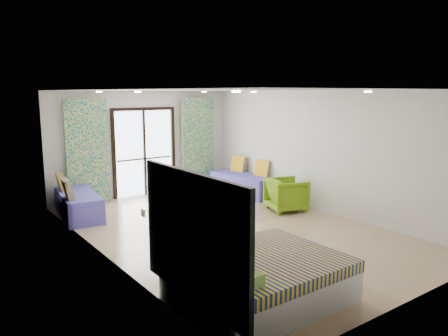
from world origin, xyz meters
TOP-DOWN VIEW (x-y plane):
  - floor at (0.00, 0.00)m, footprint 5.00×7.50m
  - ceiling at (0.00, 0.00)m, footprint 5.00×7.50m
  - wall_back at (0.00, 3.75)m, footprint 5.00×0.01m
  - wall_front at (0.00, -3.75)m, footprint 5.00×0.01m
  - wall_left at (-2.50, 0.00)m, footprint 0.01×7.50m
  - wall_right at (2.50, 0.00)m, footprint 0.01×7.50m
  - balcony_door at (0.00, 3.72)m, footprint 1.76×0.08m
  - balcony_rail at (0.00, 3.73)m, footprint 1.52×0.03m
  - curtain_left at (-1.55, 3.57)m, footprint 1.00×0.10m
  - curtain_right at (1.55, 3.57)m, footprint 1.00×0.10m
  - downlight_a at (-1.40, -2.00)m, footprint 0.12×0.12m
  - downlight_b at (1.40, -2.00)m, footprint 0.12×0.12m
  - downlight_c at (-1.40, 1.00)m, footprint 0.12×0.12m
  - downlight_d at (1.40, 1.00)m, footprint 0.12×0.12m
  - downlight_e at (-1.40, 3.00)m, footprint 0.12×0.12m
  - downlight_f at (1.40, 3.00)m, footprint 0.12×0.12m
  - headboard at (-2.46, -2.58)m, footprint 0.06×2.10m
  - switch_plate at (-2.47, -1.33)m, footprint 0.02×0.10m
  - bed at (-1.48, -2.58)m, footprint 2.06×1.68m
  - daybed_left at (-2.12, 2.69)m, footprint 0.96×1.95m
  - daybed_right at (2.12, 2.23)m, footprint 0.93×1.97m
  - coffee_table at (0.25, 2.02)m, footprint 0.72×0.72m
  - vase at (0.22, 2.00)m, footprint 0.23×0.24m
  - armchair at (1.88, 0.37)m, footprint 0.95×0.98m

SIDE VIEW (x-z plane):
  - floor at x=0.00m, z-range -0.01..0.01m
  - daybed_left at x=-2.12m, z-range -0.17..0.75m
  - daybed_right at x=2.12m, z-range -0.18..0.76m
  - bed at x=-1.48m, z-range -0.06..0.65m
  - coffee_table at x=0.25m, z-range 0.01..0.75m
  - armchair at x=1.88m, z-range 0.00..0.81m
  - vase at x=0.22m, z-range 0.43..0.64m
  - balcony_rail at x=0.00m, z-range 0.93..0.97m
  - headboard at x=-2.46m, z-range 0.30..1.80m
  - switch_plate at x=-2.47m, z-range 1.00..1.10m
  - curtain_left at x=-1.55m, z-range 0.00..2.50m
  - curtain_right at x=1.55m, z-range 0.00..2.50m
  - balcony_door at x=0.00m, z-range 0.12..2.40m
  - wall_back at x=0.00m, z-range 0.00..2.70m
  - wall_front at x=0.00m, z-range 0.00..2.70m
  - wall_left at x=-2.50m, z-range 0.00..2.70m
  - wall_right at x=2.50m, z-range 0.00..2.70m
  - downlight_a at x=-1.40m, z-range 2.66..2.68m
  - downlight_b at x=1.40m, z-range 2.66..2.68m
  - downlight_c at x=-1.40m, z-range 2.66..2.68m
  - downlight_d at x=1.40m, z-range 2.66..2.68m
  - downlight_e at x=-1.40m, z-range 2.66..2.68m
  - downlight_f at x=1.40m, z-range 2.66..2.68m
  - ceiling at x=0.00m, z-range 2.70..2.71m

